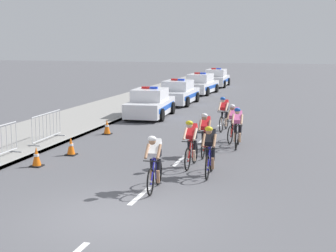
% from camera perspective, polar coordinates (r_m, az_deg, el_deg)
% --- Properties ---
extents(ground_plane, '(160.00, 160.00, 0.00)m').
position_cam_1_polar(ground_plane, '(11.83, -5.74, -9.99)').
color(ground_plane, '#56565B').
extents(sidewalk_slab, '(4.14, 60.00, 0.12)m').
position_cam_1_polar(sidewalk_slab, '(27.10, -8.79, 1.16)').
color(sidewalk_slab, gray).
rests_on(sidewalk_slab, ground).
extents(kerb_edge, '(0.16, 60.00, 0.13)m').
position_cam_1_polar(kerb_edge, '(26.33, -4.85, 1.01)').
color(kerb_edge, '#9E9E99').
rests_on(kerb_edge, ground).
extents(lane_markings_centre, '(0.14, 17.60, 0.01)m').
position_cam_1_polar(lane_markings_centre, '(16.97, 1.26, -3.91)').
color(lane_markings_centre, white).
rests_on(lane_markings_centre, ground).
extents(cyclist_lead, '(0.44, 1.72, 1.56)m').
position_cam_1_polar(cyclist_lead, '(13.54, -1.52, -3.96)').
color(cyclist_lead, black).
rests_on(cyclist_lead, ground).
extents(cyclist_second, '(0.43, 1.72, 1.56)m').
position_cam_1_polar(cyclist_second, '(15.02, 4.67, -2.64)').
color(cyclist_second, black).
rests_on(cyclist_second, ground).
extents(cyclist_third, '(0.42, 1.72, 1.56)m').
position_cam_1_polar(cyclist_third, '(16.03, 2.60, -1.85)').
color(cyclist_third, black).
rests_on(cyclist_third, ground).
extents(cyclist_fourth, '(0.43, 1.72, 1.56)m').
position_cam_1_polar(cyclist_fourth, '(17.61, 4.17, -0.83)').
color(cyclist_fourth, black).
rests_on(cyclist_fourth, ground).
extents(cyclist_fifth, '(0.43, 1.72, 1.56)m').
position_cam_1_polar(cyclist_fifth, '(19.12, 7.75, -0.07)').
color(cyclist_fifth, black).
rests_on(cyclist_fifth, ground).
extents(cyclist_sixth, '(0.45, 1.72, 1.56)m').
position_cam_1_polar(cyclist_sixth, '(20.13, 7.32, 0.42)').
color(cyclist_sixth, black).
rests_on(cyclist_sixth, ground).
extents(cyclist_seventh, '(0.43, 1.72, 1.56)m').
position_cam_1_polar(cyclist_seventh, '(22.63, 6.25, 1.44)').
color(cyclist_seventh, black).
rests_on(cyclist_seventh, ground).
extents(police_car_nearest, '(2.23, 4.51, 1.59)m').
position_cam_1_polar(police_car_nearest, '(26.61, -1.99, 2.47)').
color(police_car_nearest, white).
rests_on(police_car_nearest, ground).
extents(police_car_second, '(2.02, 4.41, 1.59)m').
position_cam_1_polar(police_car_second, '(32.06, 1.14, 3.67)').
color(police_car_second, silver).
rests_on(police_car_second, ground).
extents(police_car_third, '(2.19, 4.49, 1.59)m').
position_cam_1_polar(police_car_third, '(38.37, 3.62, 4.62)').
color(police_car_third, white).
rests_on(police_car_third, ground).
extents(police_car_furthest, '(2.10, 4.45, 1.59)m').
position_cam_1_polar(police_car_furthest, '(44.66, 5.39, 5.28)').
color(police_car_furthest, white).
rests_on(police_car_furthest, ground).
extents(crowd_barrier_rear, '(0.58, 2.32, 1.07)m').
position_cam_1_polar(crowd_barrier_rear, '(20.22, -13.34, -0.13)').
color(crowd_barrier_rear, '#B7BABF').
rests_on(crowd_barrier_rear, sidewalk_slab).
extents(traffic_cone_near, '(0.36, 0.36, 0.64)m').
position_cam_1_polar(traffic_cone_near, '(16.70, -14.43, -3.35)').
color(traffic_cone_near, black).
rests_on(traffic_cone_near, ground).
extents(traffic_cone_mid, '(0.36, 0.36, 0.64)m').
position_cam_1_polar(traffic_cone_mid, '(18.08, -10.75, -2.24)').
color(traffic_cone_mid, black).
rests_on(traffic_cone_mid, ground).
extents(traffic_cone_far, '(0.36, 0.36, 0.64)m').
position_cam_1_polar(traffic_cone_far, '(21.84, -6.81, -0.12)').
color(traffic_cone_far, black).
rests_on(traffic_cone_far, ground).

